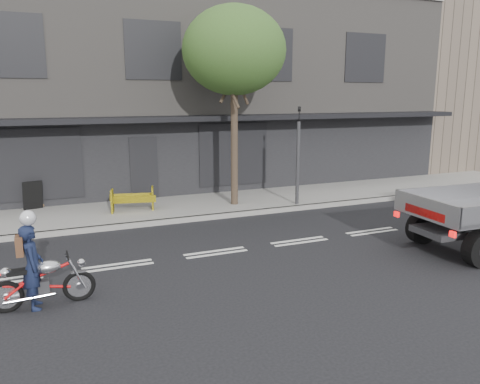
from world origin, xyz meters
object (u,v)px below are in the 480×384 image
sandwich_board (33,195)px  street_tree (234,51)px  traffic_light_pole (298,161)px  motorcycle (43,281)px  construction_barrier (134,200)px  rider (33,267)px

sandwich_board → street_tree: bearing=-30.0°
traffic_light_pole → motorcycle: bearing=-148.8°
traffic_light_pole → construction_barrier: traffic_light_pole is taller
rider → construction_barrier: rider is taller
motorcycle → sandwich_board: sandwich_board is taller
traffic_light_pole → construction_barrier: 5.64m
street_tree → construction_barrier: 5.85m
motorcycle → construction_barrier: size_ratio=1.34×
sandwich_board → construction_barrier: bearing=-42.8°
traffic_light_pole → rider: (-8.32, -4.95, -0.86)m
traffic_light_pole → rider: traffic_light_pole is taller
motorcycle → construction_barrier: motorcycle is taller
rider → street_tree: bearing=-48.7°
rider → traffic_light_pole: bearing=-60.4°
motorcycle → construction_barrier: 6.57m
rider → sandwich_board: bearing=-0.2°
traffic_light_pole → motorcycle: (-8.17, -4.95, -1.16)m
traffic_light_pole → rider: size_ratio=2.20×
street_tree → sandwich_board: (-6.45, 1.80, -4.64)m
traffic_light_pole → rider: bearing=-149.2°
rider → construction_barrier: (2.89, 5.97, -0.25)m
street_tree → rider: street_tree is taller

